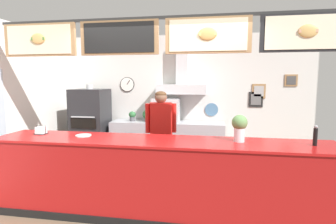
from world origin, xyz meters
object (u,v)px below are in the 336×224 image
(espresso_machine, at_px, (166,111))
(napkin_holder, at_px, (41,131))
(basil_vase, at_px, (239,127))
(pizza_oven, at_px, (91,127))
(potted_thyme, at_px, (148,115))
(shop_worker, at_px, (161,133))
(condiment_plate, at_px, (83,135))
(pepper_grinder, at_px, (315,135))
(potted_rosemary, at_px, (132,116))

(espresso_machine, xyz_separation_m, napkin_holder, (-1.46, -1.97, -0.10))
(basil_vase, bearing_deg, napkin_holder, 179.62)
(espresso_machine, height_order, basil_vase, espresso_machine)
(pizza_oven, xyz_separation_m, potted_thyme, (1.21, 0.16, 0.26))
(pizza_oven, bearing_deg, shop_worker, -24.39)
(condiment_plate, bearing_deg, pizza_oven, 113.05)
(napkin_holder, relative_size, pepper_grinder, 0.60)
(pizza_oven, distance_m, espresso_machine, 1.64)
(napkin_holder, bearing_deg, espresso_machine, 53.49)
(potted_rosemary, relative_size, basil_vase, 0.60)
(shop_worker, distance_m, potted_rosemary, 1.23)
(potted_thyme, bearing_deg, condiment_plate, -101.63)
(potted_rosemary, bearing_deg, basil_vase, -45.07)
(espresso_machine, height_order, potted_thyme, espresso_machine)
(shop_worker, distance_m, basil_vase, 1.68)
(pepper_grinder, bearing_deg, condiment_plate, 178.76)
(napkin_holder, height_order, pepper_grinder, pepper_grinder)
(pepper_grinder, bearing_deg, shop_worker, 150.62)
(potted_thyme, bearing_deg, basil_vase, -50.29)
(espresso_machine, relative_size, basil_vase, 1.62)
(potted_thyme, bearing_deg, napkin_holder, -118.16)
(pizza_oven, xyz_separation_m, basil_vase, (2.89, -1.86, 0.40))
(espresso_machine, distance_m, basil_vase, 2.37)
(shop_worker, height_order, pepper_grinder, shop_worker)
(shop_worker, distance_m, napkin_holder, 1.89)
(shop_worker, xyz_separation_m, condiment_plate, (-0.88, -1.11, 0.15))
(condiment_plate, bearing_deg, shop_worker, 51.63)
(pizza_oven, relative_size, shop_worker, 1.06)
(shop_worker, distance_m, pepper_grinder, 2.40)
(basil_vase, bearing_deg, condiment_plate, 179.95)
(potted_rosemary, distance_m, pepper_grinder, 3.56)
(pizza_oven, height_order, potted_thyme, pizza_oven)
(shop_worker, xyz_separation_m, basil_vase, (1.22, -1.11, 0.33))
(espresso_machine, distance_m, pepper_grinder, 2.97)
(potted_rosemary, bearing_deg, espresso_machine, -2.74)
(shop_worker, relative_size, potted_rosemary, 7.83)
(potted_rosemary, bearing_deg, condiment_plate, -92.11)
(pizza_oven, bearing_deg, condiment_plate, -66.95)
(pizza_oven, xyz_separation_m, napkin_holder, (0.14, -1.84, 0.26))
(potted_rosemary, xyz_separation_m, pepper_grinder, (2.88, -2.09, 0.10))
(shop_worker, height_order, potted_thyme, shop_worker)
(pizza_oven, bearing_deg, napkin_holder, -85.79)
(shop_worker, bearing_deg, condiment_plate, 37.33)
(shop_worker, relative_size, espresso_machine, 2.91)
(potted_rosemary, bearing_deg, napkin_holder, -110.03)
(pepper_grinder, bearing_deg, potted_rosemary, 144.07)
(espresso_machine, xyz_separation_m, potted_rosemary, (-0.73, 0.03, -0.13))
(condiment_plate, distance_m, basil_vase, 2.10)
(pizza_oven, distance_m, condiment_plate, 2.03)
(shop_worker, bearing_deg, espresso_machine, -99.58)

